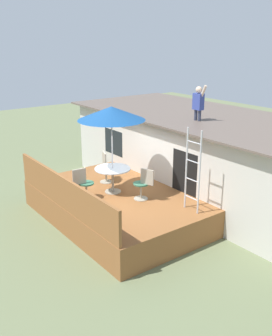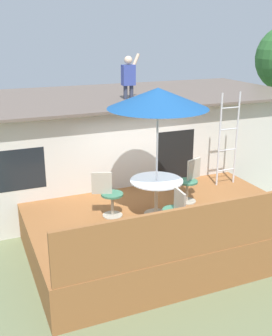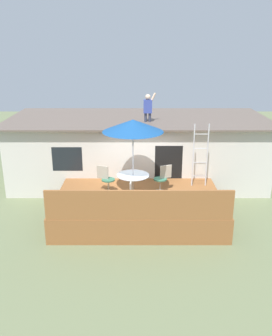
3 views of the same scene
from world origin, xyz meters
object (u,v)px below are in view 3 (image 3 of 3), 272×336
(step_ladder, at_px, (201,156))
(patio_chair_left, at_px, (107,180))
(person_figure, at_px, (149,106))
(patio_chair_right, at_px, (163,179))
(patio_table, at_px, (134,179))
(patio_umbrella, at_px, (134,126))
(patio_chair_near, at_px, (132,194))

(step_ladder, distance_m, patio_chair_left, 3.32)
(step_ladder, height_order, person_figure, person_figure)
(patio_chair_left, bearing_deg, patio_chair_right, 21.33)
(patio_table, relative_size, patio_chair_right, 1.13)
(patio_table, distance_m, step_ladder, 2.54)
(person_figure, bearing_deg, patio_table, -101.06)
(patio_umbrella, bearing_deg, person_figure, 78.94)
(patio_table, height_order, patio_chair_right, patio_chair_right)
(person_figure, relative_size, patio_chair_left, 1.21)
(person_figure, bearing_deg, patio_chair_left, -119.95)
(patio_table, height_order, patio_chair_left, patio_chair_left)
(person_figure, relative_size, patio_chair_near, 1.21)
(patio_table, bearing_deg, patio_umbrella, -26.57)
(patio_table, height_order, step_ladder, step_ladder)
(step_ladder, xyz_separation_m, person_figure, (-1.75, 1.88, 1.39))
(patio_chair_left, distance_m, patio_chair_right, 1.86)
(patio_chair_left, height_order, patio_chair_right, same)
(step_ladder, bearing_deg, patio_chair_right, -156.66)
(patio_umbrella, distance_m, step_ladder, 2.78)
(patio_chair_right, relative_size, patio_chair_near, 1.00)
(patio_umbrella, height_order, patio_chair_right, patio_umbrella)
(patio_chair_left, relative_size, patio_chair_near, 1.00)
(person_figure, distance_m, patio_chair_right, 3.21)
(patio_umbrella, bearing_deg, patio_chair_left, 160.41)
(patio_chair_left, xyz_separation_m, patio_chair_right, (1.86, 0.06, 0.00))
(step_ladder, bearing_deg, patio_chair_near, -141.31)
(patio_chair_near, bearing_deg, patio_chair_right, -34.80)
(patio_chair_left, distance_m, patio_chair_near, 1.51)
(patio_chair_near, bearing_deg, step_ladder, -48.16)
(patio_chair_left, bearing_deg, step_ladder, 30.77)
(step_ladder, distance_m, patio_chair_right, 1.58)
(step_ladder, bearing_deg, patio_chair_left, -168.83)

